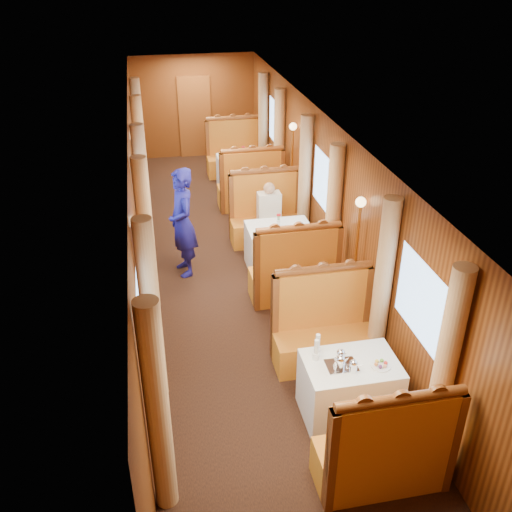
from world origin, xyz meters
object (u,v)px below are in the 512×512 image
object	(u,v)px
rose_vase_mid	(279,218)
banquette_far_aft	(235,156)
table_mid	(279,247)
fruit_plate	(381,365)
passenger	(269,209)
banquette_near_fwd	(384,454)
banquette_mid_fwd	(294,275)
banquette_mid_aft	(266,219)
table_near	(349,389)
teapot_left	(340,364)
rose_vase_far	(243,149)
tea_tray	(341,366)
teapot_back	(340,357)
teapot_right	(353,367)
banquette_far_fwd	(251,189)
steward	(182,223)
banquette_near_aft	(323,333)
table_far	(242,173)

from	to	relation	value
rose_vase_mid	banquette_far_aft	bearing A→B (deg)	89.73
table_mid	fruit_plate	bearing A→B (deg)	-85.39
table_mid	passenger	bearing A→B (deg)	90.00
banquette_near_fwd	table_mid	xyz separation A→B (m)	(0.00, 4.51, -0.05)
banquette_mid_fwd	banquette_mid_aft	size ratio (longest dim) A/B	1.00
banquette_mid_aft	passenger	xyz separation A→B (m)	(-0.00, -0.27, 0.32)
banquette_mid_fwd	banquette_far_aft	xyz separation A→B (m)	(0.00, 5.53, 0.00)
banquette_far_aft	table_near	bearing A→B (deg)	-90.00
teapot_left	banquette_far_aft	bearing A→B (deg)	69.64
banquette_near_fwd	rose_vase_far	xyz separation A→B (m)	(0.02, 7.98, 0.50)
banquette_near_fwd	tea_tray	distance (m)	1.05
teapot_back	passenger	bearing A→B (deg)	66.63
teapot_left	fruit_plate	world-z (taller)	teapot_left
banquette_near_fwd	teapot_back	xyz separation A→B (m)	(-0.12, 1.05, 0.39)
banquette_far_aft	fruit_plate	world-z (taller)	banquette_far_aft
banquette_far_aft	teapot_right	distance (m)	8.17
fruit_plate	passenger	bearing A→B (deg)	93.82
banquette_mid_aft	banquette_far_aft	size ratio (longest dim) A/B	1.00
banquette_far_fwd	rose_vase_mid	xyz separation A→B (m)	(-0.02, -2.52, 0.50)
table_mid	table_near	bearing A→B (deg)	-90.00
banquette_mid_aft	teapot_right	xyz separation A→B (m)	(-0.04, -4.66, 0.39)
banquette_near_fwd	passenger	bearing A→B (deg)	90.00
teapot_back	steward	bearing A→B (deg)	90.05
table_near	banquette_near_fwd	world-z (taller)	banquette_near_fwd
table_near	teapot_left	xyz separation A→B (m)	(-0.16, -0.07, 0.44)
table_mid	rose_vase_mid	world-z (taller)	rose_vase_mid
banquette_mid_fwd	banquette_far_aft	world-z (taller)	same
banquette_far_aft	teapot_right	world-z (taller)	banquette_far_aft
table_mid	tea_tray	bearing A→B (deg)	-92.14
banquette_near_aft	passenger	distance (m)	3.25
teapot_right	rose_vase_far	bearing A→B (deg)	100.69
table_mid	banquette_far_fwd	size ratio (longest dim) A/B	0.78
table_far	teapot_left	bearing A→B (deg)	-91.33
banquette_near_aft	tea_tray	distance (m)	1.11
table_mid	steward	xyz separation A→B (m)	(-1.56, 0.13, 0.53)
table_mid	banquette_far_aft	distance (m)	4.51
banquette_near_fwd	table_far	size ratio (longest dim) A/B	1.28
banquette_mid_fwd	tea_tray	bearing A→B (deg)	-93.01
teapot_left	table_mid	bearing A→B (deg)	68.17
table_near	rose_vase_mid	bearing A→B (deg)	90.36
teapot_back	rose_vase_far	world-z (taller)	rose_vase_far
banquette_mid_fwd	table_near	bearing A→B (deg)	-90.00
table_mid	steward	size ratio (longest dim) A/B	0.58
banquette_mid_aft	table_near	bearing A→B (deg)	-90.00
banquette_near_aft	banquette_far_fwd	bearing A→B (deg)	90.00
table_far	teapot_right	world-z (taller)	teapot_right
tea_tray	rose_vase_far	world-z (taller)	rose_vase_far
tea_tray	rose_vase_far	xyz separation A→B (m)	(0.16, 7.00, 0.17)
banquette_far_fwd	banquette_far_aft	xyz separation A→B (m)	(0.00, 2.03, 0.00)
banquette_mid_aft	banquette_far_fwd	distance (m)	1.47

